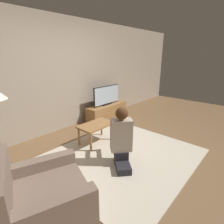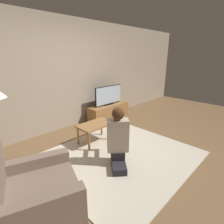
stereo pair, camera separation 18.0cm
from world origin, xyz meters
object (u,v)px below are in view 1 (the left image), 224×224
at_px(tv, 107,95).
at_px(armchair, 41,201).
at_px(coffee_table, 96,127).
at_px(person_kneeling, 121,137).

xyz_separation_m(tv, armchair, (-2.88, -1.77, -0.41)).
bearing_deg(armchair, coffee_table, -42.17).
bearing_deg(person_kneeling, armchair, 42.45).
relative_size(tv, coffee_table, 1.34).
distance_m(armchair, person_kneeling, 1.42).
height_order(tv, coffee_table, tv).
relative_size(tv, person_kneeling, 0.98).
xyz_separation_m(coffee_table, person_kneeling, (-0.25, -0.85, 0.14)).
distance_m(tv, armchair, 3.41).
xyz_separation_m(coffee_table, armchair, (-1.65, -0.89, -0.09)).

